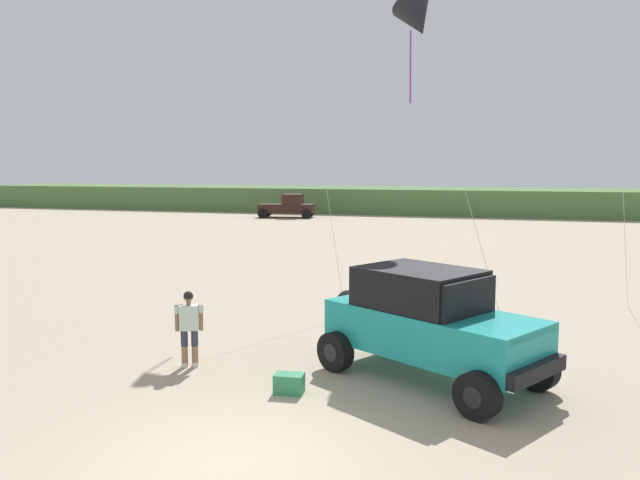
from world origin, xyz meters
name	(u,v)px	position (x,y,z in m)	size (l,w,h in m)	color
ground_plane	(233,461)	(0.00, 0.00, 0.00)	(220.00, 220.00, 0.00)	tan
dune_ridge	(416,200)	(-3.93, 50.64, 1.13)	(90.00, 9.01, 2.26)	#4C703D
jeep	(430,322)	(2.38, 4.41, 1.20)	(4.97, 4.26, 2.26)	teal
person_watching	(189,324)	(-2.69, 3.78, 0.94)	(0.59, 0.42, 1.67)	#8C664C
cooler_box	(289,384)	(-0.10, 2.86, 0.19)	(0.56, 0.36, 0.38)	#2D7F51
distant_pickup	(288,206)	(-13.57, 41.85, 0.94)	(4.83, 3.00, 1.98)	black
kite_blue_swept	(417,20)	(1.21, 10.34, 8.47)	(3.66, 4.07, 9.25)	black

